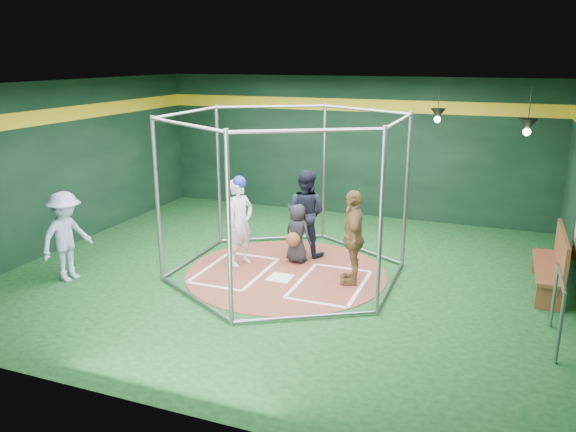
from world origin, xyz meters
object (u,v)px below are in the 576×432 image
at_px(batter_figure, 240,221).
at_px(dugout_bench, 554,261).
at_px(visitor_leopard, 353,237).
at_px(umpire, 305,213).

distance_m(batter_figure, dugout_bench, 5.69).
xyz_separation_m(batter_figure, visitor_leopard, (2.28, -0.11, -0.03)).
distance_m(batter_figure, visitor_leopard, 2.28).
bearing_deg(visitor_leopard, umpire, -146.01).
xyz_separation_m(umpire, dugout_bench, (4.65, -0.26, -0.34)).
height_order(batter_figure, dugout_bench, batter_figure).
bearing_deg(umpire, visitor_leopard, 146.02).
bearing_deg(dugout_bench, umpire, 176.81).
bearing_deg(batter_figure, dugout_bench, 7.55).
xyz_separation_m(batter_figure, dugout_bench, (5.63, 0.75, -0.34)).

